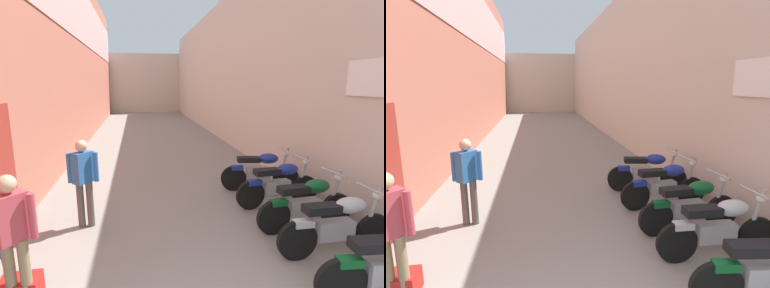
# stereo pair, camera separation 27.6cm
# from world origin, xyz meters

# --- Properties ---
(ground_plane) EXTENTS (40.89, 40.89, 0.00)m
(ground_plane) POSITION_xyz_m (0.00, 10.45, 0.00)
(ground_plane) COLOR gray
(building_left) EXTENTS (0.45, 24.89, 7.42)m
(building_left) POSITION_xyz_m (-3.13, 12.41, 3.75)
(building_left) COLOR #B76651
(building_left) RESTS_ON ground
(building_right) EXTENTS (0.45, 24.89, 6.03)m
(building_right) POSITION_xyz_m (3.14, 12.44, 3.02)
(building_right) COLOR beige
(building_right) RESTS_ON ground
(building_far_end) EXTENTS (8.88, 2.00, 4.96)m
(building_far_end) POSITION_xyz_m (0.00, 25.89, 2.48)
(building_far_end) COLOR beige
(building_far_end) RESTS_ON ground
(motorcycle_second) EXTENTS (1.85, 0.58, 1.04)m
(motorcycle_second) POSITION_xyz_m (2.00, 2.17, 0.50)
(motorcycle_second) COLOR black
(motorcycle_second) RESTS_ON ground
(motorcycle_third) EXTENTS (1.85, 0.58, 1.04)m
(motorcycle_third) POSITION_xyz_m (2.00, 2.98, 0.50)
(motorcycle_third) COLOR black
(motorcycle_third) RESTS_ON ground
(motorcycle_fourth) EXTENTS (1.85, 0.58, 1.04)m
(motorcycle_fourth) POSITION_xyz_m (2.00, 4.02, 0.50)
(motorcycle_fourth) COLOR black
(motorcycle_fourth) RESTS_ON ground
(motorcycle_fifth) EXTENTS (1.84, 0.58, 1.04)m
(motorcycle_fifth) POSITION_xyz_m (2.00, 4.97, 0.50)
(motorcycle_fifth) COLOR black
(motorcycle_fifth) RESTS_ON ground
(pedestrian_by_doorway) EXTENTS (0.52, 0.39, 1.57)m
(pedestrian_by_doorway) POSITION_xyz_m (-2.21, 1.92, 0.92)
(pedestrian_by_doorway) COLOR #8C7251
(pedestrian_by_doorway) RESTS_ON ground
(pedestrian_mid_alley) EXTENTS (0.52, 0.39, 1.57)m
(pedestrian_mid_alley) POSITION_xyz_m (-1.78, 3.82, 0.92)
(pedestrian_mid_alley) COLOR #564C47
(pedestrian_mid_alley) RESTS_ON ground
(plastic_crate) EXTENTS (0.44, 0.32, 0.28)m
(plastic_crate) POSITION_xyz_m (-2.25, 2.02, 0.14)
(plastic_crate) COLOR red
(plastic_crate) RESTS_ON ground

